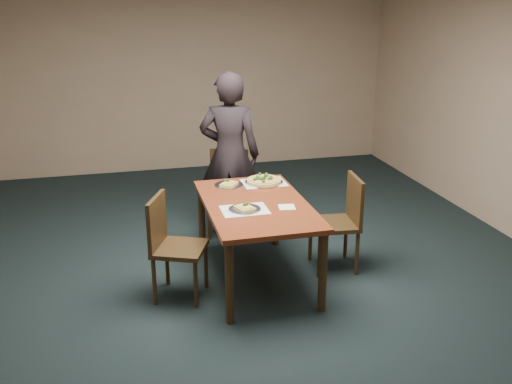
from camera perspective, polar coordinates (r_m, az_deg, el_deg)
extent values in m
plane|color=black|center=(5.15, -0.18, -9.95)|extent=(8.00, 8.00, 0.00)
plane|color=tan|center=(8.51, -6.88, 11.57)|extent=(6.00, 0.00, 6.00)
cube|color=#5B2312|center=(5.09, 0.00, -1.30)|extent=(0.90, 1.50, 0.04)
cylinder|color=black|center=(4.55, -2.66, -9.12)|extent=(0.07, 0.07, 0.70)
cylinder|color=black|center=(5.78, -5.44, -2.79)|extent=(0.07, 0.07, 0.70)
cylinder|color=black|center=(4.74, 6.69, -7.98)|extent=(0.07, 0.07, 0.70)
cylinder|color=black|center=(5.94, 2.02, -2.11)|extent=(0.07, 0.07, 0.70)
cube|color=black|center=(6.18, -2.87, -0.29)|extent=(0.53, 0.53, 0.04)
cylinder|color=black|center=(6.12, -4.72, -2.88)|extent=(0.04, 0.04, 0.43)
cylinder|color=black|center=(6.45, -4.23, -1.69)|extent=(0.04, 0.04, 0.43)
cylinder|color=black|center=(6.08, -1.36, -2.99)|extent=(0.04, 0.04, 0.43)
cylinder|color=black|center=(6.41, -1.04, -1.78)|extent=(0.04, 0.04, 0.43)
cube|color=black|center=(6.28, -2.69, 2.35)|extent=(0.41, 0.17, 0.44)
cube|color=black|center=(4.93, -7.64, -5.65)|extent=(0.55, 0.55, 0.04)
cylinder|color=black|center=(4.84, -6.04, -9.22)|extent=(0.04, 0.04, 0.43)
cylinder|color=black|center=(4.94, -10.13, -8.82)|extent=(0.04, 0.04, 0.43)
cylinder|color=black|center=(5.15, -5.02, -7.35)|extent=(0.04, 0.04, 0.43)
cylinder|color=black|center=(5.24, -8.88, -7.02)|extent=(0.04, 0.04, 0.43)
cube|color=black|center=(4.89, -9.90, -2.92)|extent=(0.20, 0.40, 0.44)
cube|color=black|center=(5.45, 7.82, -3.20)|extent=(0.46, 0.46, 0.04)
cylinder|color=black|center=(5.65, 5.46, -4.83)|extent=(0.04, 0.04, 0.43)
cylinder|color=black|center=(5.75, 8.96, -4.58)|extent=(0.04, 0.04, 0.43)
cylinder|color=black|center=(5.34, 6.37, -6.38)|extent=(0.04, 0.04, 0.43)
cylinder|color=black|center=(5.44, 10.07, -6.08)|extent=(0.04, 0.04, 0.43)
cube|color=black|center=(5.42, 9.87, -0.72)|extent=(0.08, 0.42, 0.44)
imported|color=black|center=(6.11, -2.64, 3.77)|extent=(0.75, 0.61, 1.77)
cube|color=white|center=(5.61, 0.80, 0.95)|extent=(0.42, 0.32, 0.00)
cube|color=white|center=(4.91, -1.14, -1.79)|extent=(0.40, 0.30, 0.00)
cylinder|color=silver|center=(5.61, 0.80, 1.01)|extent=(0.38, 0.38, 0.01)
cylinder|color=#B89D47|center=(5.61, 0.80, 1.17)|extent=(0.34, 0.34, 0.02)
cylinder|color=#ECE07B|center=(5.60, 0.80, 1.31)|extent=(0.30, 0.30, 0.01)
sphere|color=#1B3A11|center=(5.57, 0.26, 1.39)|extent=(0.04, 0.04, 0.04)
sphere|color=#1B3A11|center=(5.49, 0.76, 1.07)|extent=(0.03, 0.03, 0.03)
sphere|color=#1B3A11|center=(5.56, 0.58, 1.29)|extent=(0.03, 0.03, 0.03)
sphere|color=#1B3A11|center=(5.57, 0.10, 1.38)|extent=(0.04, 0.04, 0.04)
sphere|color=#1B3A11|center=(5.63, 0.13, 1.55)|extent=(0.03, 0.03, 0.03)
sphere|color=#1B3A11|center=(5.58, 0.89, 1.37)|extent=(0.03, 0.03, 0.03)
sphere|color=#1B3A11|center=(5.66, 1.00, 1.66)|extent=(0.04, 0.04, 0.04)
sphere|color=#1B3A11|center=(5.71, 1.04, 1.81)|extent=(0.03, 0.03, 0.03)
sphere|color=#1B3A11|center=(5.54, -0.13, 1.27)|extent=(0.04, 0.04, 0.04)
sphere|color=#1B3A11|center=(5.57, 0.68, 1.37)|extent=(0.04, 0.04, 0.04)
sphere|color=#1B3A11|center=(5.57, 1.30, 1.33)|extent=(0.03, 0.03, 0.03)
sphere|color=#1B3A11|center=(5.71, 0.40, 1.81)|extent=(0.03, 0.03, 0.03)
sphere|color=#1B3A11|center=(5.55, 0.53, 1.30)|extent=(0.03, 0.03, 0.03)
sphere|color=#1B3A11|center=(5.58, 1.48, 1.42)|extent=(0.04, 0.04, 0.04)
sphere|color=#1B3A11|center=(5.57, 0.23, 1.34)|extent=(0.03, 0.03, 0.03)
cylinder|color=silver|center=(4.91, -1.14, -1.72)|extent=(0.28, 0.28, 0.01)
cube|color=#B89D47|center=(4.90, -1.15, -1.58)|extent=(0.18, 0.20, 0.02)
cube|color=#ECE07B|center=(4.90, -1.15, -1.46)|extent=(0.14, 0.16, 0.01)
sphere|color=#1B3A11|center=(4.91, -1.15, -1.26)|extent=(0.03, 0.03, 0.03)
sphere|color=#1B3A11|center=(4.92, -0.96, -1.19)|extent=(0.03, 0.03, 0.03)
cylinder|color=silver|center=(5.54, -2.72, 0.70)|extent=(0.28, 0.28, 0.01)
cube|color=#B89D47|center=(5.53, -2.73, 0.83)|extent=(0.21, 0.21, 0.02)
cube|color=#ECE07B|center=(5.53, -2.73, 0.94)|extent=(0.16, 0.17, 0.01)
sphere|color=#1B3A11|center=(5.56, -3.13, 1.17)|extent=(0.03, 0.03, 0.03)
sphere|color=#1B3A11|center=(5.55, -2.82, 1.16)|extent=(0.03, 0.03, 0.03)
cube|color=white|center=(4.97, 3.10, -1.52)|extent=(0.16, 0.16, 0.01)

